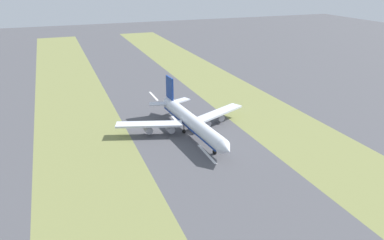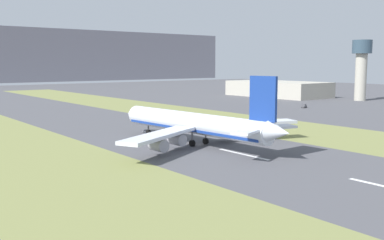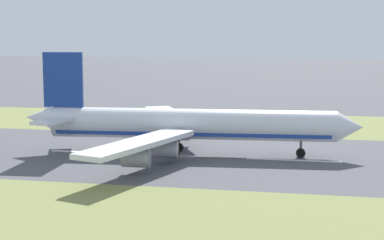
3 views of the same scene
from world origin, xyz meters
name	(u,v)px [view 1 (image 1 of 3)]	position (x,y,z in m)	size (l,w,h in m)	color
ground_plane	(188,134)	(0.00, 0.00, 0.00)	(800.00, 800.00, 0.00)	#4C4C51
grass_median_west	(274,120)	(-45.00, 0.00, 0.00)	(40.00, 600.00, 0.01)	olive
grass_median_east	(85,149)	(45.00, 0.00, 0.00)	(40.00, 600.00, 0.01)	olive
centreline_dash_near	(154,96)	(0.00, -58.34, 0.01)	(1.20, 18.00, 0.01)	silver
centreline_dash_mid	(175,120)	(0.00, -18.34, 0.01)	(1.20, 18.00, 0.01)	silver
centreline_dash_far	(207,154)	(0.00, 21.66, 0.01)	(1.20, 18.00, 0.01)	silver
airplane_main_jet	(190,121)	(-1.13, -0.24, 6.02)	(63.96, 67.22, 20.20)	silver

